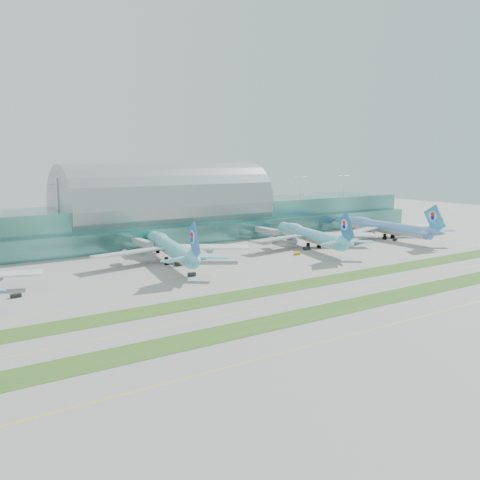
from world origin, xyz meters
TOP-DOWN VIEW (x-y plane):
  - ground at (0.00, 0.00)m, footprint 700.00×700.00m
  - terminal at (0.01, 128.79)m, footprint 340.00×69.10m
  - grass_strip_near at (0.00, -28.00)m, footprint 420.00×12.00m
  - grass_strip_far at (0.00, 2.00)m, footprint 420.00×12.00m
  - taxiline_a at (0.00, -48.00)m, footprint 420.00×0.35m
  - taxiline_b at (0.00, -14.00)m, footprint 420.00×0.35m
  - taxiline_c at (0.00, 18.00)m, footprint 420.00×0.35m
  - taxiline_d at (0.00, 40.00)m, footprint 420.00×0.35m
  - airliner_b at (-28.90, 67.25)m, footprint 69.40×79.88m
  - airliner_c at (48.64, 62.36)m, footprint 67.77×78.20m
  - airliner_d at (105.02, 62.70)m, footprint 70.64×80.25m
  - gse_b at (-99.39, 41.86)m, footprint 3.50×2.04m
  - gse_c at (-35.22, 36.96)m, footprint 3.09×1.58m
  - gse_d at (-29.75, 57.98)m, footprint 3.63×2.26m
  - gse_e at (29.27, 49.16)m, footprint 3.16×1.96m
  - gse_f at (42.00, 57.21)m, footprint 3.61×2.42m
  - gse_g at (102.80, 51.86)m, footprint 3.23×2.44m
  - gse_h at (125.13, 57.37)m, footprint 3.80×2.03m

SIDE VIEW (x-z plane):
  - ground at x=0.00m, z-range 0.00..0.00m
  - taxiline_a at x=0.00m, z-range 0.00..0.01m
  - taxiline_b at x=0.00m, z-range 0.00..0.01m
  - taxiline_c at x=0.00m, z-range 0.00..0.01m
  - taxiline_d at x=0.00m, z-range 0.00..0.01m
  - grass_strip_near at x=0.00m, z-range 0.00..0.08m
  - grass_strip_far at x=0.00m, z-range 0.00..0.08m
  - gse_e at x=29.27m, z-range 0.00..1.29m
  - gse_b at x=-99.39m, z-range 0.00..1.30m
  - gse_g at x=102.80m, z-range 0.00..1.42m
  - gse_c at x=-35.22m, z-range 0.00..1.50m
  - gse_h at x=125.13m, z-range 0.00..1.63m
  - gse_f at x=42.00m, z-range 0.00..1.65m
  - gse_d at x=-29.75m, z-range 0.00..1.68m
  - airliner_c at x=48.64m, z-range -4.17..17.62m
  - airliner_d at x=105.02m, z-range -4.23..17.86m
  - airliner_b at x=-28.90m, z-range -4.25..17.92m
  - terminal at x=0.01m, z-range -3.77..32.23m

